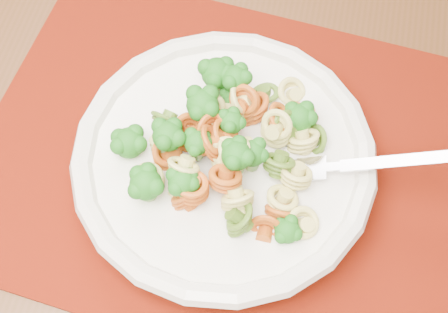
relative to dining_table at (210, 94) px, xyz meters
The scene contains 5 objects.
dining_table is the anchor object (origin of this frame).
placemat 0.16m from the dining_table, 51.89° to the right, with size 0.46×0.36×0.00m, color #621304.
pasta_bowl 0.20m from the dining_table, 52.59° to the right, with size 0.27×0.27×0.05m.
pasta_broccoli_heap 0.21m from the dining_table, 52.59° to the right, with size 0.23×0.23×0.06m, color #DCCD6D, non-canonical shape.
fork 0.24m from the dining_table, 29.96° to the right, with size 0.19×0.02×0.01m, color silver, non-canonical shape.
Camera 1 is at (0.30, -0.14, 1.23)m, focal length 50.00 mm.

